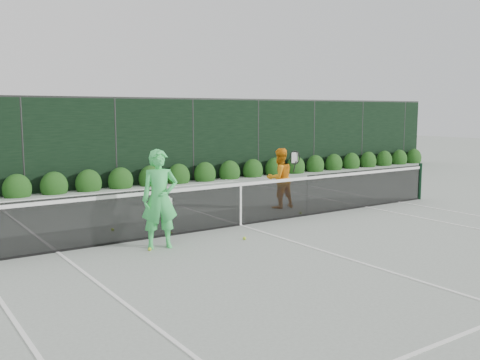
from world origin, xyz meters
TOP-DOWN VIEW (x-y plane):
  - ground at (0.00, 0.00)m, footprint 80.00×80.00m
  - tennis_net at (-0.02, 0.00)m, footprint 12.90×0.10m
  - player_woman at (-2.38, -0.76)m, footprint 0.79×0.63m
  - player_man at (2.11, 1.23)m, footprint 0.91×0.65m
  - court_lines at (0.00, 0.00)m, footprint 11.03×23.83m
  - windscreen_fence at (0.00, -2.71)m, footprint 32.00×21.07m
  - hedge_row at (-0.00, 7.15)m, footprint 31.66×0.65m
  - tennis_balls at (-1.14, -0.12)m, footprint 4.73×2.35m

SIDE VIEW (x-z plane):
  - ground at x=0.00m, z-range 0.00..0.00m
  - court_lines at x=0.00m, z-range 0.00..0.01m
  - tennis_balls at x=-1.14m, z-range 0.00..0.07m
  - hedge_row at x=0.00m, z-range -0.23..0.70m
  - tennis_net at x=-0.02m, z-range 0.00..1.07m
  - player_man at x=2.11m, z-range 0.00..1.61m
  - player_woman at x=-2.38m, z-range 0.00..1.88m
  - windscreen_fence at x=0.00m, z-range -0.02..3.04m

